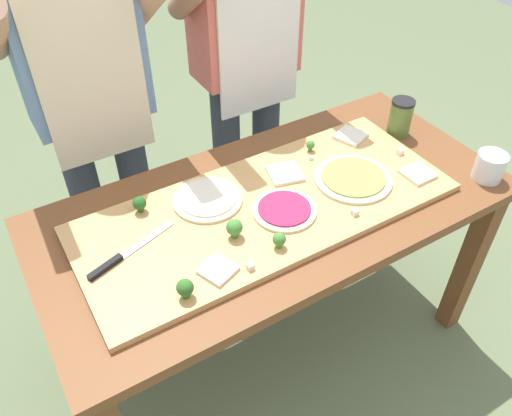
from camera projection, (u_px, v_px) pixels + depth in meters
The scene contains 24 objects.
ground_plane at pixel (271, 340), 2.18m from camera, with size 8.00×8.00×0.00m, color #60704C.
prep_table at pixel (275, 227), 1.74m from camera, with size 1.54×0.74×0.77m.
cutting_board at pixel (267, 208), 1.63m from camera, with size 1.20×0.49×0.02m, color tan.
chefs_knife at pixel (121, 257), 1.45m from camera, with size 0.29×0.11×0.02m.
pizza_whole_beet_magenta at pixel (284, 210), 1.60m from camera, with size 0.20×0.20×0.02m.
pizza_whole_pesto_green at pixel (353, 178), 1.71m from camera, with size 0.26×0.26×0.02m.
pizza_whole_white_garlic at pixel (207, 199), 1.63m from camera, with size 0.22×0.22×0.02m.
pizza_slice_center at pixel (351, 136), 1.90m from camera, with size 0.10×0.10×0.01m, color silver.
pizza_slice_far_left at pixel (218, 270), 1.41m from camera, with size 0.09×0.09×0.01m, color silver.
pizza_slice_far_right at pixel (285, 173), 1.73m from camera, with size 0.11×0.11×0.01m, color silver.
pizza_slice_near_left at pixel (418, 174), 1.73m from camera, with size 0.09×0.09×0.01m, color silver.
broccoli_floret_back_right at pixel (139, 204), 1.58m from camera, with size 0.04×0.04×0.05m.
broccoli_floret_front_mid at pixel (279, 240), 1.47m from camera, with size 0.04×0.04×0.05m.
broccoli_floret_center_left at pixel (234, 228), 1.50m from camera, with size 0.05×0.05×0.06m.
broccoli_floret_center_right at pixel (185, 288), 1.33m from camera, with size 0.05×0.05×0.06m.
broccoli_floret_front_right at pixel (310, 145), 1.83m from camera, with size 0.03×0.03×0.04m.
cheese_crumble_a at pixel (311, 158), 1.80m from camera, with size 0.01×0.01×0.01m, color white.
cheese_crumble_b at pixel (355, 212), 1.58m from camera, with size 0.02×0.02×0.02m, color silver.
cheese_crumble_c at pixel (250, 266), 1.42m from camera, with size 0.02×0.02×0.02m, color silver.
cheese_crumble_d at pixel (400, 152), 1.82m from camera, with size 0.02×0.02×0.02m, color white.
flour_cup at pixel (489, 168), 1.73m from camera, with size 0.10×0.10×0.10m.
sauce_jar at pixel (400, 117), 1.91m from camera, with size 0.09×0.09×0.14m.
cook_left at pixel (89, 91), 1.75m from camera, with size 0.54×0.39×1.67m.
cook_right at pixel (246, 50), 1.99m from camera, with size 0.54×0.39×1.67m.
Camera 1 is at (-0.70, -1.04, 1.87)m, focal length 36.23 mm.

